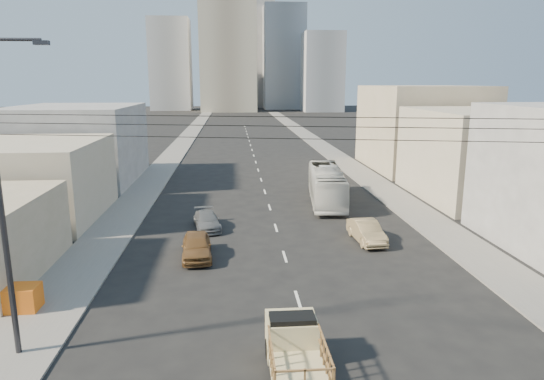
{
  "coord_description": "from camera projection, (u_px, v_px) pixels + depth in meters",
  "views": [
    {
      "loc": [
        -3.07,
        -13.79,
        10.37
      ],
      "look_at": [
        -0.53,
        17.05,
        3.5
      ],
      "focal_mm": 32.0,
      "sensor_mm": 36.0,
      "label": 1
    }
  ],
  "objects": [
    {
      "name": "midrise_ne",
      "position": [
        284.0,
        58.0,
        193.0
      ],
      "size": [
        16.0,
        16.0,
        40.0
      ],
      "primitive_type": "cube",
      "color": "gray",
      "rests_on": "ground"
    },
    {
      "name": "overhead_wires",
      "position": [
        329.0,
        128.0,
        15.42
      ],
      "size": [
        23.01,
        5.02,
        0.72
      ],
      "color": "black",
      "rests_on": "ground"
    },
    {
      "name": "sedan_tan",
      "position": [
        367.0,
        231.0,
        32.16
      ],
      "size": [
        1.79,
        4.4,
        1.42
      ],
      "primitive_type": "imported",
      "rotation": [
        0.0,
        0.0,
        0.07
      ],
      "color": "#977F58",
      "rests_on": "ground"
    },
    {
      "name": "bldg_left_far",
      "position": [
        77.0,
        144.0,
        51.42
      ],
      "size": [
        12.0,
        16.0,
        8.0
      ],
      "primitive_type": "cube",
      "color": "gray",
      "rests_on": "ground"
    },
    {
      "name": "bldg_right_far",
      "position": [
        421.0,
        128.0,
        59.23
      ],
      "size": [
        12.0,
        16.0,
        10.0
      ],
      "primitive_type": "cube",
      "color": "tan",
      "rests_on": "ground"
    },
    {
      "name": "bldg_left_mid",
      "position": [
        25.0,
        181.0,
        37.09
      ],
      "size": [
        11.0,
        12.0,
        6.0
      ],
      "primitive_type": "cube",
      "color": "#AEA48C",
      "rests_on": "ground"
    },
    {
      "name": "midrise_east",
      "position": [
        322.0,
        72.0,
        175.8
      ],
      "size": [
        14.0,
        14.0,
        28.0
      ],
      "primitive_type": "cube",
      "color": "gray",
      "rests_on": "ground"
    },
    {
      "name": "bldg_right_mid",
      "position": [
        482.0,
        155.0,
        43.84
      ],
      "size": [
        11.0,
        14.0,
        8.0
      ],
      "primitive_type": "cube",
      "color": "#AEA48C",
      "rests_on": "ground"
    },
    {
      "name": "crate_stack",
      "position": [
        19.0,
        298.0,
        22.27
      ],
      "size": [
        1.8,
        1.2,
        1.14
      ],
      "color": "orange",
      "rests_on": "sidewalk_left"
    },
    {
      "name": "flatbed_pickup",
      "position": [
        295.0,
        348.0,
        17.34
      ],
      "size": [
        1.95,
        4.41,
        1.9
      ],
      "color": "#CBBB88",
      "rests_on": "ground"
    },
    {
      "name": "city_bus",
      "position": [
        326.0,
        185.0,
        42.59
      ],
      "size": [
        3.89,
        11.51,
        3.14
      ],
      "primitive_type": "imported",
      "rotation": [
        0.0,
        0.0,
        -0.11
      ],
      "color": "silver",
      "rests_on": "ground"
    },
    {
      "name": "sidewalk_right",
      "position": [
        317.0,
        143.0,
        84.94
      ],
      "size": [
        3.5,
        180.0,
        0.12
      ],
      "primitive_type": "cube",
      "color": "slate",
      "rests_on": "ground"
    },
    {
      "name": "streetlamp_left",
      "position": [
        2.0,
        194.0,
        17.49
      ],
      "size": [
        2.36,
        0.25,
        12.0
      ],
      "color": "#2D2D33",
      "rests_on": "ground"
    },
    {
      "name": "lane_dashes",
      "position": [
        255.0,
        159.0,
        67.47
      ],
      "size": [
        0.15,
        104.0,
        0.01
      ],
      "color": "silver",
      "rests_on": "ground"
    },
    {
      "name": "high_rise_tower",
      "position": [
        228.0,
        27.0,
        174.48
      ],
      "size": [
        20.0,
        20.0,
        60.0
      ],
      "primitive_type": "cube",
      "color": "gray",
      "rests_on": "ground"
    },
    {
      "name": "midrise_nw",
      "position": [
        171.0,
        65.0,
        185.27
      ],
      "size": [
        15.0,
        15.0,
        34.0
      ],
      "primitive_type": "cube",
      "color": "gray",
      "rests_on": "ground"
    },
    {
      "name": "sidewalk_left",
      "position": [
        182.0,
        144.0,
        83.06
      ],
      "size": [
        3.5,
        180.0,
        0.12
      ],
      "primitive_type": "cube",
      "color": "slate",
      "rests_on": "ground"
    },
    {
      "name": "midrise_back",
      "position": [
        252.0,
        55.0,
        206.2
      ],
      "size": [
        18.0,
        18.0,
        44.0
      ],
      "primitive_type": "cube",
      "color": "gray",
      "rests_on": "ground"
    },
    {
      "name": "sedan_brown",
      "position": [
        197.0,
        246.0,
        29.18
      ],
      "size": [
        2.06,
        4.45,
        1.48
      ],
      "primitive_type": "imported",
      "rotation": [
        0.0,
        0.0,
        0.07
      ],
      "color": "brown",
      "rests_on": "ground"
    },
    {
      "name": "sedan_grey",
      "position": [
        207.0,
        221.0,
        35.05
      ],
      "size": [
        2.36,
        4.42,
        1.22
      ],
      "primitive_type": "imported",
      "rotation": [
        0.0,
        0.0,
        0.16
      ],
      "color": "slate",
      "rests_on": "ground"
    }
  ]
}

